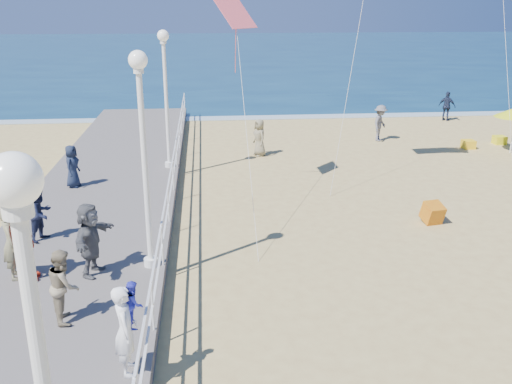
{
  "coord_description": "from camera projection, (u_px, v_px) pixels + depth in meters",
  "views": [
    {
      "loc": [
        -3.9,
        -13.25,
        6.8
      ],
      "look_at": [
        -2.5,
        2.0,
        1.6
      ],
      "focal_mm": 40.0,
      "sensor_mm": 36.0,
      "label": 1
    }
  ],
  "objects": [
    {
      "name": "beach_chair_left",
      "position": [
        499.0,
        140.0,
        28.11
      ],
      "size": [
        0.55,
        0.55,
        0.4
      ],
      "primitive_type": "cube",
      "color": "yellow",
      "rests_on": "ground"
    },
    {
      "name": "box_kite",
      "position": [
        432.0,
        215.0,
        18.09
      ],
      "size": [
        0.68,
        0.81,
        0.74
      ],
      "primitive_type": "cube",
      "rotation": [
        0.31,
        0.0,
        0.2
      ],
      "color": "#C13F0B",
      "rests_on": "ground"
    },
    {
      "name": "spectator_7",
      "position": [
        41.0,
        214.0,
        15.75
      ],
      "size": [
        0.84,
        0.92,
        1.53
      ],
      "primitive_type": "imported",
      "rotation": [
        0.0,
        0.0,
        1.13
      ],
      "color": "#181D36",
      "rests_on": "boardwalk"
    },
    {
      "name": "woman_holding_toddler",
      "position": [
        125.0,
        330.0,
        10.05
      ],
      "size": [
        0.5,
        0.68,
        1.71
      ],
      "primitive_type": "imported",
      "rotation": [
        0.0,
        0.0,
        1.72
      ],
      "color": "white",
      "rests_on": "boardwalk"
    },
    {
      "name": "ocean",
      "position": [
        232.0,
        52.0,
        76.31
      ],
      "size": [
        160.0,
        90.0,
        0.05
      ],
      "primitive_type": "cube",
      "color": "#0D314E",
      "rests_on": "ground"
    },
    {
      "name": "surf_line",
      "position": [
        269.0,
        117.0,
        34.34
      ],
      "size": [
        160.0,
        1.2,
        0.04
      ],
      "primitive_type": "cube",
      "color": "silver",
      "rests_on": "ground"
    },
    {
      "name": "ground",
      "position": [
        357.0,
        271.0,
        15.02
      ],
      "size": [
        160.0,
        160.0,
        0.0
      ],
      "primitive_type": "plane",
      "color": "tan",
      "rests_on": "ground"
    },
    {
      "name": "spectator_4",
      "position": [
        72.0,
        166.0,
        20.24
      ],
      "size": [
        0.63,
        0.83,
        1.53
      ],
      "primitive_type": "imported",
      "rotation": [
        0.0,
        0.0,
        1.37
      ],
      "color": "#182136",
      "rests_on": "boardwalk"
    },
    {
      "name": "beach_walker_c",
      "position": [
        259.0,
        138.0,
        25.81
      ],
      "size": [
        0.78,
        0.96,
        1.69
      ],
      "primitive_type": "imported",
      "rotation": [
        0.0,
        0.0,
        -1.23
      ],
      "color": "#7F7657",
      "rests_on": "ground"
    },
    {
      "name": "beach_walker_a",
      "position": [
        380.0,
        123.0,
        28.5
      ],
      "size": [
        1.23,
        1.35,
        1.82
      ],
      "primitive_type": "imported",
      "rotation": [
        0.0,
        0.0,
        0.95
      ],
      "color": "slate",
      "rests_on": "ground"
    },
    {
      "name": "spectator_6",
      "position": [
        12.0,
        243.0,
        13.53
      ],
      "size": [
        0.58,
        0.75,
        1.81
      ],
      "primitive_type": "imported",
      "rotation": [
        0.0,
        0.0,
        1.82
      ],
      "color": "#7B7755",
      "rests_on": "boardwalk"
    },
    {
      "name": "lamp_post_mid",
      "position": [
        143.0,
        140.0,
        13.38
      ],
      "size": [
        0.44,
        0.44,
        5.32
      ],
      "color": "white",
      "rests_on": "boardwalk"
    },
    {
      "name": "toddler_held",
      "position": [
        133.0,
        304.0,
        10.07
      ],
      "size": [
        0.39,
        0.47,
        0.88
      ],
      "primitive_type": "imported",
      "rotation": [
        0.0,
        0.0,
        1.72
      ],
      "color": "#383DD5",
      "rests_on": "boardwalk"
    },
    {
      "name": "lamp_post_near",
      "position": [
        43.0,
        384.0,
        4.89
      ],
      "size": [
        0.44,
        0.44,
        5.32
      ],
      "color": "white",
      "rests_on": "boardwalk"
    },
    {
      "name": "beach_walker_b",
      "position": [
        447.0,
        106.0,
        33.3
      ],
      "size": [
        1.02,
        0.98,
        1.7
      ],
      "primitive_type": "imported",
      "rotation": [
        0.0,
        0.0,
        2.39
      ],
      "color": "#1C243D",
      "rests_on": "ground"
    },
    {
      "name": "railing",
      "position": [
        161.0,
        234.0,
        14.18
      ],
      "size": [
        0.05,
        42.0,
        0.55
      ],
      "color": "white",
      "rests_on": "boardwalk"
    },
    {
      "name": "kite_diamond_pink",
      "position": [
        235.0,
        13.0,
        19.09
      ],
      "size": [
        1.55,
        1.57,
        0.98
      ],
      "primitive_type": "cube",
      "rotation": [
        0.83,
        0.0,
        0.81
      ],
      "color": "#F65A65"
    },
    {
      "name": "spectator_3",
      "position": [
        25.0,
        245.0,
        13.41
      ],
      "size": [
        0.51,
        1.09,
        1.82
      ],
      "primitive_type": "imported",
      "rotation": [
        0.0,
        0.0,
        1.63
      ],
      "color": "red",
      "rests_on": "boardwalk"
    },
    {
      "name": "lamp_post_far",
      "position": [
        166.0,
        85.0,
        21.87
      ],
      "size": [
        0.44,
        0.44,
        5.32
      ],
      "color": "white",
      "rests_on": "boardwalk"
    },
    {
      "name": "boardwalk",
      "position": [
        65.0,
        276.0,
        14.3
      ],
      "size": [
        5.0,
        44.0,
        0.4
      ],
      "primitive_type": "cube",
      "color": "slate",
      "rests_on": "ground"
    },
    {
      "name": "spectator_1",
      "position": [
        64.0,
        285.0,
        11.76
      ],
      "size": [
        0.75,
        0.88,
        1.58
      ],
      "primitive_type": "imported",
      "rotation": [
        0.0,
        0.0,
        1.79
      ],
      "color": "gray",
      "rests_on": "boardwalk"
    },
    {
      "name": "spectator_5",
      "position": [
        90.0,
        239.0,
        13.7
      ],
      "size": [
        0.99,
        1.78,
        1.83
      ],
      "primitive_type": "imported",
      "rotation": [
        0.0,
        0.0,
        1.29
      ],
      "color": "#515255",
      "rests_on": "boardwalk"
    },
    {
      "name": "beach_chair_right",
      "position": [
        468.0,
        144.0,
        27.29
      ],
      "size": [
        0.55,
        0.55,
        0.4
      ],
      "primitive_type": "cube",
      "color": "yellow",
      "rests_on": "ground"
    }
  ]
}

